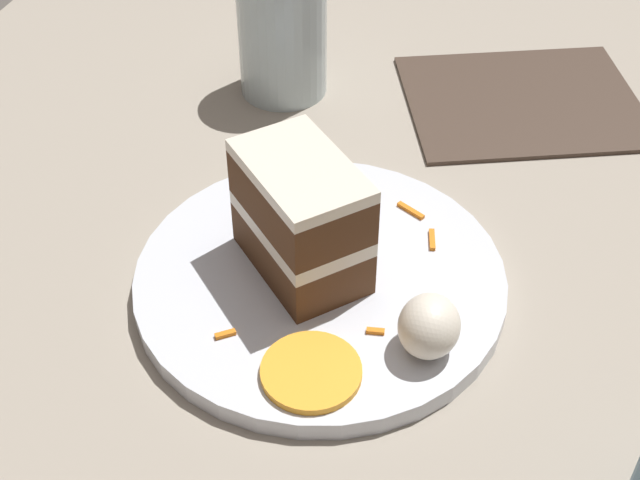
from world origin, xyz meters
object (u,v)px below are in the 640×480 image
(drinking_glass, at_px, (283,41))
(cream_dollop, at_px, (429,326))
(plate, at_px, (320,280))
(cake_slice, at_px, (301,217))
(orange_garnish, at_px, (313,372))
(menu_card, at_px, (522,101))

(drinking_glass, bearing_deg, cream_dollop, -145.80)
(plate, xyz_separation_m, cake_slice, (0.00, 0.01, 0.05))
(cake_slice, bearing_deg, orange_garnish, 65.70)
(plate, bearing_deg, drinking_glass, 24.31)
(plate, relative_size, menu_card, 1.26)
(plate, distance_m, menu_card, 0.30)
(cake_slice, bearing_deg, plate, 117.51)
(orange_garnish, height_order, drinking_glass, drinking_glass)
(cream_dollop, relative_size, menu_card, 0.21)
(cream_dollop, relative_size, drinking_glass, 0.39)
(orange_garnish, relative_size, menu_card, 0.31)
(cake_slice, bearing_deg, drinking_glass, -114.57)
(orange_garnish, height_order, menu_card, orange_garnish)
(cream_dollop, height_order, orange_garnish, cream_dollop)
(plate, distance_m, orange_garnish, 0.09)
(cream_dollop, bearing_deg, drinking_glass, 34.20)
(drinking_glass, bearing_deg, plate, -155.69)
(cake_slice, distance_m, menu_card, 0.31)
(plate, xyz_separation_m, cream_dollop, (-0.05, -0.09, 0.03))
(cake_slice, bearing_deg, menu_card, -160.02)
(cream_dollop, bearing_deg, cake_slice, 63.47)
(cake_slice, bearing_deg, cream_dollop, 107.20)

